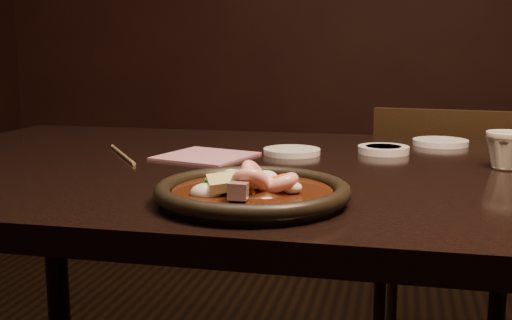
% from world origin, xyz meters
% --- Properties ---
extents(table, '(1.60, 0.90, 0.75)m').
position_xyz_m(table, '(0.00, 0.00, 0.67)').
color(table, black).
rests_on(table, floor).
extents(chair, '(0.42, 0.42, 0.81)m').
position_xyz_m(chair, '(0.30, 0.65, 0.44)').
color(chair, black).
rests_on(chair, floor).
extents(plate, '(0.27, 0.27, 0.03)m').
position_xyz_m(plate, '(-0.03, -0.28, 0.76)').
color(plate, black).
rests_on(plate, table).
extents(stirfry, '(0.15, 0.18, 0.06)m').
position_xyz_m(stirfry, '(-0.03, -0.29, 0.77)').
color(stirfry, black).
rests_on(stirfry, plate).
extents(soy_dish, '(0.10, 0.10, 0.01)m').
position_xyz_m(soy_dish, '(0.14, 0.18, 0.76)').
color(soy_dish, white).
rests_on(soy_dish, table).
extents(saucer_left, '(0.11, 0.11, 0.01)m').
position_xyz_m(saucer_left, '(-0.04, 0.13, 0.76)').
color(saucer_left, white).
rests_on(saucer_left, table).
extents(saucer_right, '(0.12, 0.12, 0.01)m').
position_xyz_m(saucer_right, '(0.26, 0.32, 0.76)').
color(saucer_right, white).
rests_on(saucer_right, table).
extents(tea_cup, '(0.08, 0.07, 0.07)m').
position_xyz_m(tea_cup, '(0.35, 0.05, 0.79)').
color(tea_cup, beige).
rests_on(tea_cup, table).
extents(chopsticks, '(0.13, 0.19, 0.01)m').
position_xyz_m(chopsticks, '(-0.36, 0.03, 0.75)').
color(chopsticks, tan).
rests_on(chopsticks, table).
extents(napkin, '(0.20, 0.20, 0.00)m').
position_xyz_m(napkin, '(-0.20, 0.06, 0.75)').
color(napkin, '#B16D7D').
rests_on(napkin, table).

